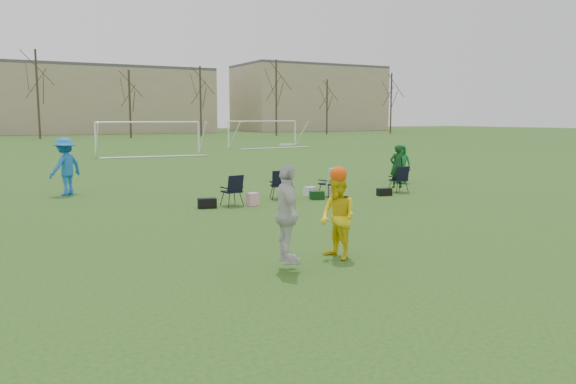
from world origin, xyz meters
TOP-DOWN VIEW (x-y plane):
  - ground at (0.00, 0.00)m, footprint 260.00×260.00m
  - fielder_blue at (-3.93, 12.79)m, footprint 1.50×1.39m
  - fielder_green_far at (8.88, 10.07)m, footprint 0.92×0.94m
  - center_contest at (-1.10, 0.54)m, footprint 1.95×1.30m
  - sideline_setup at (3.93, 8.02)m, footprint 8.09×1.67m
  - goal_mid at (4.00, 32.00)m, footprint 7.40×0.63m
  - goal_right at (16.00, 38.00)m, footprint 7.35×1.14m
  - tree_line at (0.24, 69.85)m, footprint 110.28×3.28m
  - building_row at (6.73, 96.00)m, footprint 126.00×16.00m

SIDE VIEW (x-z plane):
  - ground at x=0.00m, z-range 0.00..0.00m
  - sideline_setup at x=3.93m, z-range -0.34..1.40m
  - fielder_green_far at x=8.88m, z-range 0.00..1.63m
  - center_contest at x=-1.10m, z-range -0.20..2.07m
  - fielder_blue at x=-3.93m, z-range 0.00..2.03m
  - goal_mid at x=4.00m, z-range 0.69..3.15m
  - goal_right at x=16.00m, z-range 0.69..3.15m
  - tree_line at x=0.24m, z-range -0.61..10.79m
  - building_row at x=6.73m, z-range -0.51..12.49m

